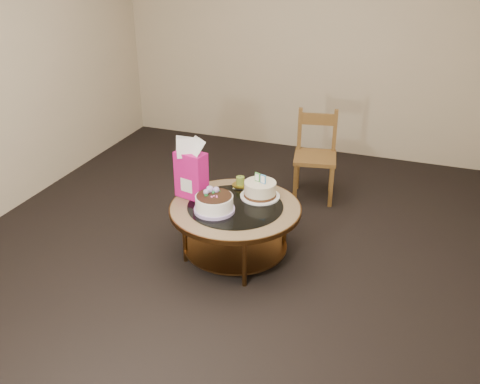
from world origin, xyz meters
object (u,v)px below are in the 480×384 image
(coffee_table, at_px, (235,215))
(cream_cake, at_px, (260,190))
(dining_chair, at_px, (315,155))
(decorated_cake, at_px, (214,204))
(gift_bag, at_px, (191,169))

(coffee_table, distance_m, cream_cake, 0.28)
(cream_cake, xyz_separation_m, dining_chair, (0.20, 1.07, -0.09))
(coffee_table, height_order, decorated_cake, decorated_cake)
(coffee_table, bearing_deg, gift_bag, 175.20)
(dining_chair, bearing_deg, cream_cake, -111.62)
(decorated_cake, height_order, gift_bag, gift_bag)
(coffee_table, xyz_separation_m, dining_chair, (0.34, 1.28, 0.05))
(decorated_cake, distance_m, gift_bag, 0.36)
(decorated_cake, bearing_deg, cream_cake, 53.63)
(gift_bag, bearing_deg, dining_chair, 73.29)
(cream_cake, xyz_separation_m, gift_bag, (-0.51, -0.18, 0.18))
(gift_bag, bearing_deg, cream_cake, 32.21)
(gift_bag, distance_m, dining_chair, 1.46)
(coffee_table, xyz_separation_m, gift_bag, (-0.38, 0.03, 0.32))
(coffee_table, xyz_separation_m, cream_cake, (0.13, 0.21, 0.14))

